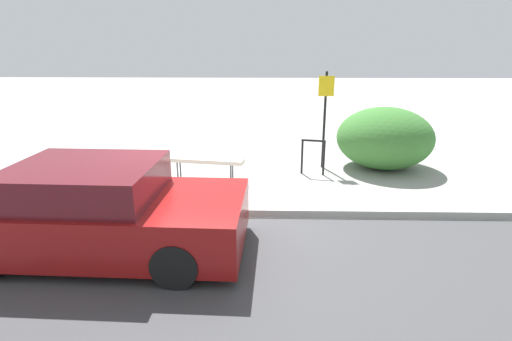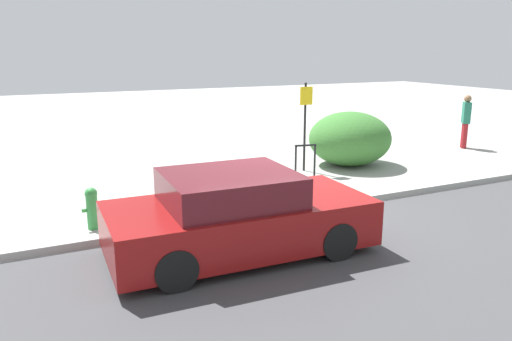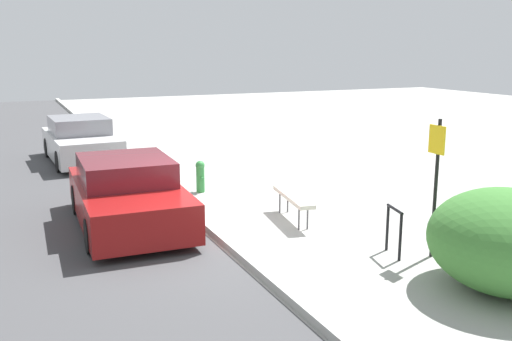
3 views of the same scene
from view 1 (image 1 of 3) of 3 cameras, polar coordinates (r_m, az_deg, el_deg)
name	(u,v)px [view 1 (image 1 of 3)]	position (r m, az deg, el deg)	size (l,w,h in m)	color
ground_plane	(209,214)	(7.19, -6.73, -6.25)	(60.00, 60.00, 0.00)	#9E9E99
curb	(209,211)	(7.17, -6.75, -5.77)	(60.00, 0.20, 0.13)	#A8A8A3
bench	(205,161)	(8.70, -7.36, 1.39)	(1.74, 0.58, 0.54)	#515156
bike_rack	(313,153)	(9.25, 8.15, 2.45)	(0.55, 0.17, 0.83)	black
sign_post	(325,111)	(9.63, 9.82, 8.34)	(0.36, 0.08, 2.30)	black
fire_hydrant	(48,177)	(8.82, -27.63, -0.83)	(0.36, 0.22, 0.77)	#338C3F
shrub_hedge	(385,138)	(10.11, 17.90, 4.44)	(2.29, 2.16, 1.47)	#3D7A33
parked_car_near	(99,212)	(6.14, -21.54, -5.47)	(4.13, 1.99, 1.32)	black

